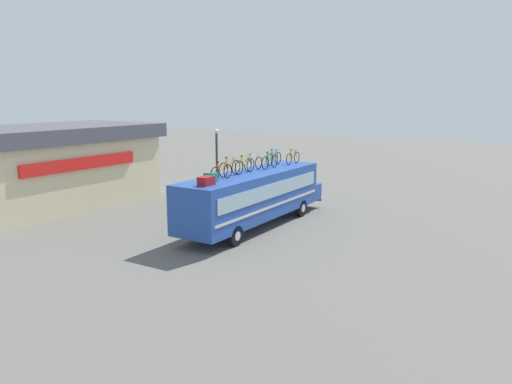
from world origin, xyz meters
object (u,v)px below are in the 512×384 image
rooftop_bicycle_3 (245,166)px  rooftop_bicycle_7 (293,158)px  rooftop_bicycle_1 (221,172)px  rooftop_bicycle_2 (230,168)px  rooftop_bicycle_6 (274,158)px  street_lamp (217,160)px  luggage_bag_1 (206,181)px  luggage_bag_2 (211,177)px  rooftop_bicycle_4 (253,163)px  rooftop_bicycle_5 (270,161)px  bus (254,195)px

rooftop_bicycle_3 → rooftop_bicycle_7: rooftop_bicycle_3 is taller
rooftop_bicycle_1 → rooftop_bicycle_3: rooftop_bicycle_3 is taller
rooftop_bicycle_2 → rooftop_bicycle_6: size_ratio=1.09×
street_lamp → rooftop_bicycle_7: bearing=-82.1°
rooftop_bicycle_7 → street_lamp: (-0.69, 4.98, -0.43)m
luggage_bag_1 → rooftop_bicycle_6: rooftop_bicycle_6 is taller
rooftop_bicycle_1 → street_lamp: size_ratio=0.36×
rooftop_bicycle_1 → rooftop_bicycle_6: (5.58, 0.35, 0.02)m
rooftop_bicycle_6 → street_lamp: 4.38m
rooftop_bicycle_3 → rooftop_bicycle_6: rooftop_bicycle_3 is taller
luggage_bag_2 → street_lamp: (6.74, 4.62, -0.27)m
luggage_bag_2 → rooftop_bicycle_1: rooftop_bicycle_1 is taller
rooftop_bicycle_4 → rooftop_bicycle_6: rooftop_bicycle_6 is taller
rooftop_bicycle_4 → rooftop_bicycle_5: (1.06, -0.40, 0.01)m
rooftop_bicycle_2 → rooftop_bicycle_3: rooftop_bicycle_2 is taller
luggage_bag_1 → luggage_bag_2: size_ratio=1.49×
rooftop_bicycle_2 → rooftop_bicycle_3: 1.11m
luggage_bag_2 → rooftop_bicycle_1: size_ratio=0.29×
luggage_bag_1 → luggage_bag_2: (0.87, 0.40, 0.02)m
luggage_bag_1 → rooftop_bicycle_2: (2.70, 0.61, 0.21)m
rooftop_bicycle_3 → luggage_bag_1: bearing=-173.3°
rooftop_bicycle_5 → street_lamp: size_ratio=0.36×
luggage_bag_2 → rooftop_bicycle_3: bearing=0.9°
bus → rooftop_bicycle_1: (-2.82, 0.07, 1.58)m
bus → rooftop_bicycle_2: (-1.74, 0.34, 1.62)m
rooftop_bicycle_4 → rooftop_bicycle_3: bearing=-170.0°
luggage_bag_1 → rooftop_bicycle_3: 3.83m
bus → rooftop_bicycle_5: size_ratio=6.74×
rooftop_bicycle_4 → rooftop_bicycle_2: bearing=-179.1°
rooftop_bicycle_4 → rooftop_bicycle_7: (3.36, -0.61, -0.01)m
luggage_bag_2 → street_lamp: bearing=34.4°
rooftop_bicycle_1 → rooftop_bicycle_4: size_ratio=0.98×
rooftop_bicycle_2 → rooftop_bicycle_1: bearing=-165.8°
rooftop_bicycle_1 → rooftop_bicycle_6: size_ratio=1.02×
rooftop_bicycle_2 → rooftop_bicycle_4: size_ratio=1.04×
rooftop_bicycle_4 → rooftop_bicycle_6: size_ratio=1.05×
bus → street_lamp: street_lamp is taller
luggage_bag_1 → rooftop_bicycle_1: rooftop_bicycle_1 is taller
luggage_bag_1 → rooftop_bicycle_5: rooftop_bicycle_5 is taller
bus → luggage_bag_1: bearing=-176.5°
luggage_bag_2 → rooftop_bicycle_1: 0.76m
rooftop_bicycle_1 → bus: bearing=-1.4°
rooftop_bicycle_2 → rooftop_bicycle_6: 4.49m
luggage_bag_1 → rooftop_bicycle_5: (5.99, 0.25, 0.19)m
luggage_bag_1 → street_lamp: 9.12m
luggage_bag_2 → rooftop_bicycle_6: bearing=2.6°
rooftop_bicycle_1 → rooftop_bicycle_5: (4.38, -0.09, 0.02)m
rooftop_bicycle_5 → rooftop_bicycle_1: bearing=178.9°
rooftop_bicycle_4 → luggage_bag_1: bearing=-172.5°
rooftop_bicycle_2 → rooftop_bicycle_7: size_ratio=1.10×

